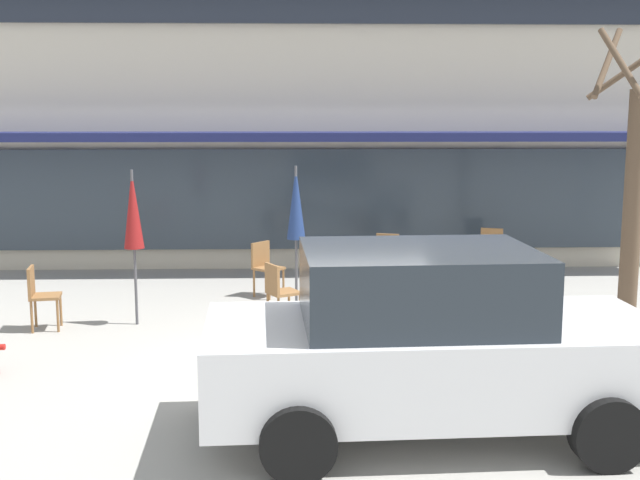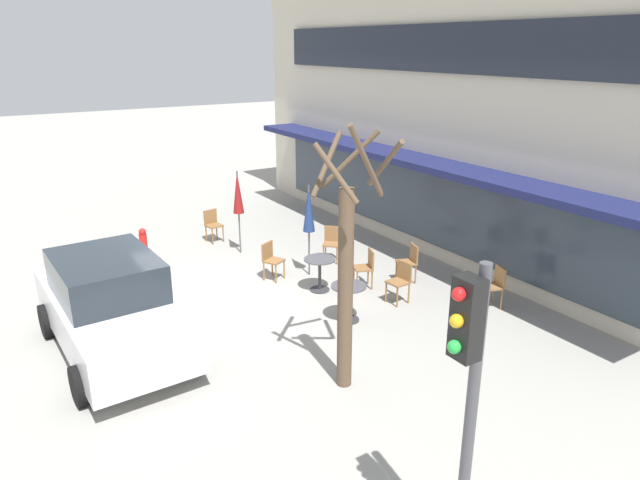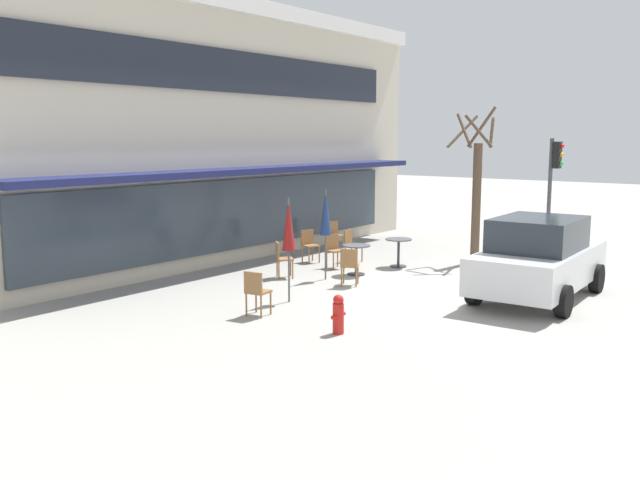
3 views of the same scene
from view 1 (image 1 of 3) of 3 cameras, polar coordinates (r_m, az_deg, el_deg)
ground_plane at (r=9.72m, az=0.91°, el=-8.81°), size 80.00×80.00×0.00m
building_facade at (r=19.22m, az=-0.52°, el=10.82°), size 16.72×9.10×7.15m
cafe_table_near_wall at (r=11.88m, az=10.32°, el=-3.08°), size 0.70×0.70×0.76m
cafe_table_streetside at (r=11.94m, az=2.71°, el=-2.87°), size 0.70×0.70×0.76m
patio_umbrella_green_folded at (r=12.00m, az=-1.72°, el=2.57°), size 0.28×0.28×2.20m
patio_umbrella_cream_folded at (r=11.46m, az=-13.15°, el=2.04°), size 0.28×0.28×2.20m
cafe_chair_0 at (r=12.94m, az=4.13°, el=-1.91°), size 0.52×0.52×0.89m
cafe_chair_1 at (r=13.99m, az=4.74°, el=-1.09°), size 0.50×0.50×0.89m
cafe_chair_2 at (r=13.13m, az=-3.92°, el=-1.75°), size 0.56×0.56×0.89m
cafe_chair_3 at (r=11.31m, az=-2.94°, el=-3.51°), size 0.54×0.54×0.89m
cafe_chair_4 at (r=14.94m, az=12.05°, el=-0.61°), size 0.51×0.51×0.89m
cafe_chair_5 at (r=11.72m, az=-19.32°, el=-3.56°), size 0.46×0.46×0.89m
cafe_chair_6 at (r=13.23m, az=8.44°, el=-1.75°), size 0.44×0.44×0.89m
parked_sedan at (r=7.54m, az=7.77°, el=-7.22°), size 4.28×2.16×1.76m
street_tree at (r=10.96m, az=21.37°, el=3.14°), size 1.39×1.26×4.26m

